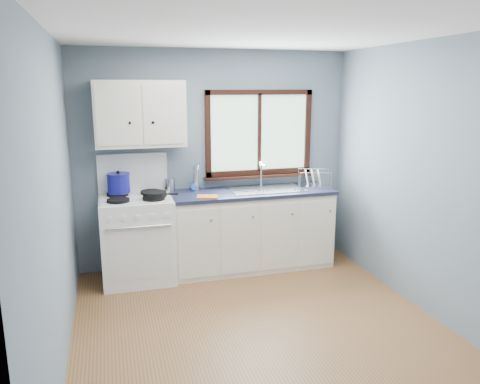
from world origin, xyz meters
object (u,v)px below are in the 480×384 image
object	(u,v)px
sink	(266,195)
stockpot	(119,183)
thermos	(196,178)
gas_range	(137,236)
base_cabinets	(251,233)
skillet	(155,194)
utensil_crock	(170,185)
dish_rack	(314,181)

from	to	relation	value
sink	stockpot	xyz separation A→B (m)	(-1.65, 0.12, 0.21)
sink	thermos	size ratio (longest dim) A/B	2.88
gas_range	base_cabinets	xyz separation A→B (m)	(1.31, 0.02, -0.08)
sink	skillet	distance (m)	1.31
skillet	thermos	size ratio (longest dim) A/B	1.35
sink	thermos	bearing A→B (deg)	167.08
utensil_crock	thermos	world-z (taller)	utensil_crock
gas_range	dish_rack	world-z (taller)	gas_range
utensil_crock	thermos	bearing A→B (deg)	-4.49
thermos	dish_rack	distance (m)	1.41
sink	stockpot	bearing A→B (deg)	175.90
base_cabinets	thermos	world-z (taller)	thermos
base_cabinets	utensil_crock	distance (m)	1.10
base_cabinets	skillet	world-z (taller)	skillet
base_cabinets	utensil_crock	bearing A→B (deg)	167.34
gas_range	base_cabinets	bearing A→B (deg)	0.82
sink	utensil_crock	world-z (taller)	utensil_crock
thermos	sink	bearing A→B (deg)	-12.92
thermos	utensil_crock	bearing A→B (deg)	175.51
gas_range	sink	size ratio (longest dim) A/B	1.62
utensil_crock	thermos	size ratio (longest dim) A/B	1.33
thermos	dish_rack	size ratio (longest dim) A/B	0.63
dish_rack	base_cabinets	bearing A→B (deg)	-157.15
sink	dish_rack	bearing A→B (deg)	4.74
base_cabinets	utensil_crock	world-z (taller)	utensil_crock
skillet	stockpot	bearing A→B (deg)	156.20
stockpot	dish_rack	world-z (taller)	stockpot
gas_range	stockpot	xyz separation A→B (m)	(-0.16, 0.14, 0.58)
gas_range	base_cabinets	distance (m)	1.31
base_cabinets	skillet	bearing A→B (deg)	-171.47
gas_range	dish_rack	xyz separation A→B (m)	(2.10, 0.07, 0.48)
gas_range	skillet	world-z (taller)	gas_range
gas_range	sink	xyz separation A→B (m)	(1.49, 0.02, 0.37)
sink	skillet	xyz separation A→B (m)	(-1.29, -0.17, 0.13)
utensil_crock	dish_rack	bearing A→B (deg)	-5.14
skillet	dish_rack	world-z (taller)	dish_rack
skillet	utensil_crock	xyz separation A→B (m)	(0.20, 0.37, 0.02)
stockpot	utensil_crock	xyz separation A→B (m)	(0.56, 0.09, -0.07)
gas_range	stockpot	size ratio (longest dim) A/B	4.19
utensil_crock	base_cabinets	bearing A→B (deg)	-12.66
gas_range	thermos	size ratio (longest dim) A/B	4.67
stockpot	base_cabinets	bearing A→B (deg)	-4.59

